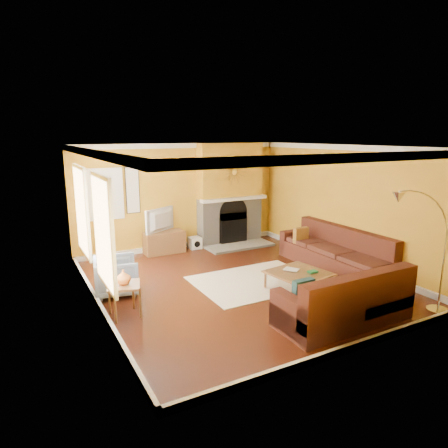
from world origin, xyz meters
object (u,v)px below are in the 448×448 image
arc_lamp (422,257)px  side_table (125,300)px  armchair (116,276)px  media_console (164,242)px  coffee_table (299,282)px  sectional_sofa (308,264)px

arc_lamp → side_table: bearing=149.9°
armchair → side_table: 1.00m
media_console → armchair: size_ratio=1.29×
media_console → side_table: same height
coffee_table → armchair: armchair is taller
sectional_sofa → coffee_table: 0.47m
media_console → coffee_table: bearing=-69.7°
armchair → sectional_sofa: bearing=-101.7°
sectional_sofa → arc_lamp: bearing=-74.5°
coffee_table → armchair: size_ratio=1.29×
sectional_sofa → arc_lamp: arc_lamp is taller
coffee_table → sectional_sofa: bearing=25.8°
side_table → armchair: bearing=83.8°
sectional_sofa → media_console: bearing=116.2°
coffee_table → armchair: 3.41m
coffee_table → arc_lamp: bearing=-63.3°
coffee_table → arc_lamp: arc_lamp is taller
sectional_sofa → media_console: size_ratio=3.88×
armchair → side_table: size_ratio=1.41×
coffee_table → side_table: side_table is taller
armchair → arc_lamp: 5.24m
sectional_sofa → armchair: sectional_sofa is taller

